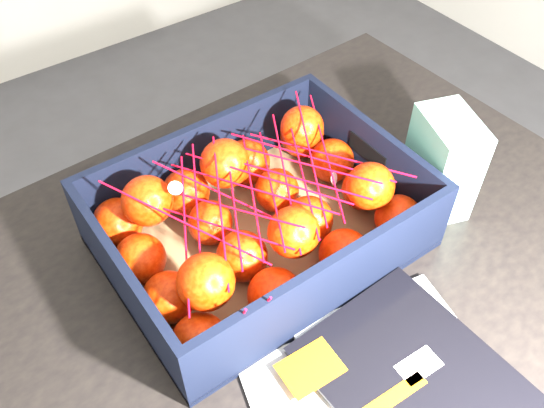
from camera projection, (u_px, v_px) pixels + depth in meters
ground at (284, 375)px, 1.53m from camera, size 3.50×3.50×0.00m
table at (260, 327)px, 0.88m from camera, size 1.23×0.85×0.75m
magazine_stack at (399, 403)px, 0.69m from camera, size 0.36×0.33×0.02m
produce_crate at (260, 225)px, 0.84m from camera, size 0.43×0.33×0.12m
clementine_heap at (257, 215)px, 0.83m from camera, size 0.41×0.31×0.13m
mesh_net at (259, 191)px, 0.78m from camera, size 0.36×0.29×0.09m
retail_carton at (442, 163)px, 0.87m from camera, size 0.10×0.13×0.16m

